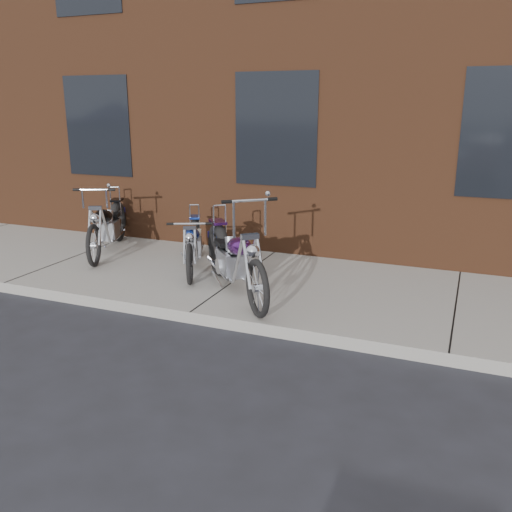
% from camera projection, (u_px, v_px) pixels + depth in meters
% --- Properties ---
extents(ground, '(120.00, 120.00, 0.00)m').
position_uv_depth(ground, '(190.00, 324.00, 6.65)').
color(ground, '#242428').
rests_on(ground, ground).
extents(sidewalk, '(22.00, 3.00, 0.15)m').
position_uv_depth(sidewalk, '(239.00, 282.00, 7.96)').
color(sidewalk, '#979490').
rests_on(sidewalk, ground).
extents(building_brick, '(22.00, 10.00, 8.00)m').
position_uv_depth(building_brick, '(350.00, 42.00, 12.70)').
color(building_brick, brown).
rests_on(building_brick, ground).
extents(chopper_purple, '(1.71, 1.92, 1.38)m').
position_uv_depth(chopper_purple, '(235.00, 261.00, 7.20)').
color(chopper_purple, black).
rests_on(chopper_purple, sidewalk).
extents(chopper_blue, '(0.95, 1.90, 0.89)m').
position_uv_depth(chopper_blue, '(193.00, 245.00, 8.28)').
color(chopper_blue, black).
rests_on(chopper_blue, sidewalk).
extents(chopper_third, '(1.01, 2.19, 1.18)m').
position_uv_depth(chopper_third, '(108.00, 228.00, 9.21)').
color(chopper_third, black).
rests_on(chopper_third, sidewalk).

